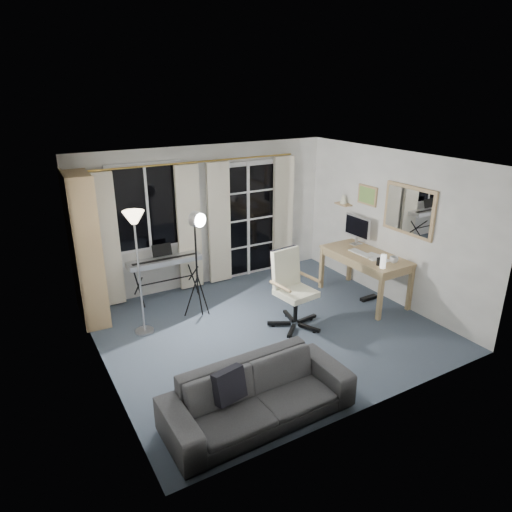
{
  "coord_description": "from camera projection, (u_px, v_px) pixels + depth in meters",
  "views": [
    {
      "loc": [
        -3.04,
        -4.92,
        3.29
      ],
      "look_at": [
        -0.0,
        0.35,
        1.01
      ],
      "focal_mm": 32.0,
      "sensor_mm": 36.0,
      "label": 1
    }
  ],
  "objects": [
    {
      "name": "wall_mirror",
      "position": [
        409.0,
        210.0,
        6.78
      ],
      "size": [
        0.04,
        0.94,
        0.74
      ],
      "color": "tan",
      "rests_on": "floor"
    },
    {
      "name": "mug",
      "position": [
        394.0,
        259.0,
        6.89
      ],
      "size": [
        0.13,
        0.1,
        0.13
      ],
      "primitive_type": "imported",
      "rotation": [
        0.0,
        0.0,
        0.02
      ],
      "color": "silver",
      "rests_on": "desk"
    },
    {
      "name": "keyboard_piano",
      "position": [
        165.0,
        262.0,
        7.29
      ],
      "size": [
        1.18,
        0.58,
        0.86
      ],
      "rotation": [
        0.0,
        0.0,
        -0.01
      ],
      "color": "black",
      "rests_on": "floor"
    },
    {
      "name": "wall_shelf",
      "position": [
        343.0,
        201.0,
        7.94
      ],
      "size": [
        0.16,
        0.3,
        0.18
      ],
      "color": "tan",
      "rests_on": "floor"
    },
    {
      "name": "studio_light",
      "position": [
        197.0,
        232.0,
        6.48
      ],
      "size": [
        0.38,
        0.38,
        1.67
      ],
      "rotation": [
        0.0,
        0.0,
        0.4
      ],
      "color": "black",
      "rests_on": "floor"
    },
    {
      "name": "french_door",
      "position": [
        247.0,
        221.0,
        8.16
      ],
      "size": [
        1.32,
        0.09,
        2.11
      ],
      "color": "white",
      "rests_on": "floor"
    },
    {
      "name": "floor",
      "position": [
        268.0,
        330.0,
        6.57
      ],
      "size": [
        4.5,
        4.0,
        0.02
      ],
      "primitive_type": "cube",
      "color": "#3B4855",
      "rests_on": "ground"
    },
    {
      "name": "framed_print",
      "position": [
        367.0,
        195.0,
        7.5
      ],
      "size": [
        0.03,
        0.42,
        0.32
      ],
      "color": "tan",
      "rests_on": "floor"
    },
    {
      "name": "desk",
      "position": [
        365.0,
        260.0,
        7.3
      ],
      "size": [
        0.75,
        1.46,
        0.77
      ],
      "rotation": [
        0.0,
        0.0,
        0.02
      ],
      "color": "tan",
      "rests_on": "floor"
    },
    {
      "name": "monitor",
      "position": [
        357.0,
        228.0,
        7.62
      ],
      "size": [
        0.19,
        0.56,
        0.48
      ],
      "rotation": [
        0.0,
        0.0,
        0.02
      ],
      "color": "silver",
      "rests_on": "desk"
    },
    {
      "name": "office_chair",
      "position": [
        290.0,
        282.0,
        6.52
      ],
      "size": [
        0.77,
        0.78,
        1.13
      ],
      "rotation": [
        0.0,
        0.0,
        0.12
      ],
      "color": "black",
      "rests_on": "floor"
    },
    {
      "name": "desk_clutter",
      "position": [
        372.0,
        269.0,
        7.11
      ],
      "size": [
        0.44,
        0.88,
        0.98
      ],
      "rotation": [
        0.0,
        0.0,
        0.02
      ],
      "color": "white",
      "rests_on": "desk"
    },
    {
      "name": "sofa",
      "position": [
        258.0,
        387.0,
        4.67
      ],
      "size": [
        2.01,
        0.62,
        0.78
      ],
      "rotation": [
        0.0,
        0.0,
        0.02
      ],
      "color": "#27282A",
      "rests_on": "floor"
    },
    {
      "name": "curtains",
      "position": [
        204.0,
        225.0,
        7.65
      ],
      "size": [
        3.6,
        0.07,
        2.13
      ],
      "color": "gold",
      "rests_on": "floor"
    },
    {
      "name": "torchiere_lamp",
      "position": [
        135.0,
        237.0,
        6.0
      ],
      "size": [
        0.37,
        0.37,
        1.77
      ],
      "rotation": [
        0.0,
        0.0,
        0.41
      ],
      "color": "#B2B2B7",
      "rests_on": "floor"
    },
    {
      "name": "bookshelf",
      "position": [
        82.0,
        252.0,
        6.57
      ],
      "size": [
        0.4,
        1.04,
        2.2
      ],
      "rotation": [
        0.0,
        0.0,
        -0.05
      ],
      "color": "tan",
      "rests_on": "floor"
    },
    {
      "name": "window",
      "position": [
        147.0,
        207.0,
        7.15
      ],
      "size": [
        1.2,
        0.08,
        1.4
      ],
      "color": "white",
      "rests_on": "floor"
    }
  ]
}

